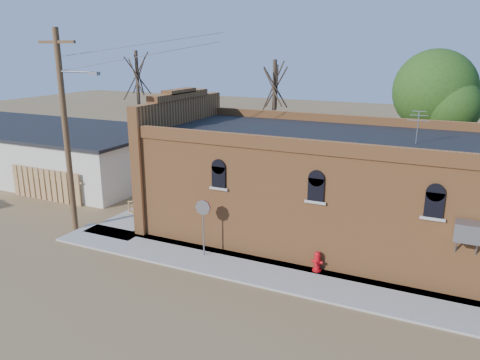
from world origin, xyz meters
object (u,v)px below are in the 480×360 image
at_px(brick_bar, 308,183).
at_px(utility_pole, 66,128).
at_px(stop_sign, 203,213).
at_px(trash_barrel, 176,202).
at_px(fire_hydrant, 317,261).

bearing_deg(brick_bar, utility_pole, -156.31).
height_order(stop_sign, trash_barrel, stop_sign).
bearing_deg(stop_sign, brick_bar, 71.97).
relative_size(brick_bar, stop_sign, 6.99).
distance_m(utility_pole, trash_barrel, 6.58).
relative_size(utility_pole, stop_sign, 3.83).
bearing_deg(trash_barrel, brick_bar, 1.45).
xyz_separation_m(brick_bar, stop_sign, (-2.96, -4.29, -0.46)).
bearing_deg(stop_sign, utility_pole, -163.45).
relative_size(stop_sign, trash_barrel, 2.82).
bearing_deg(brick_bar, trash_barrel, -178.55).
bearing_deg(trash_barrel, stop_sign, -45.91).
relative_size(brick_bar, fire_hydrant, 21.00).
xyz_separation_m(stop_sign, trash_barrel, (-3.99, 4.12, -1.39)).
bearing_deg(trash_barrel, fire_hydrant, -22.46).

